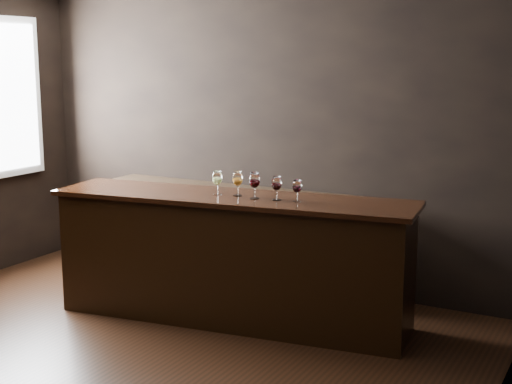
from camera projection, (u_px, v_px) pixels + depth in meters
The scene contains 10 objects.
ground at pixel (113, 363), 5.08m from camera, with size 5.00×5.00×0.00m, color black.
room_shell at pixel (88, 106), 4.96m from camera, with size 5.02×4.52×2.81m.
bar_counter at pixel (232, 261), 5.83m from camera, with size 2.89×0.63×1.01m, color black.
bar_top at pixel (232, 198), 5.73m from camera, with size 2.98×0.69×0.04m, color black.
back_bar_shelf at pixel (228, 235), 6.86m from camera, with size 2.58×0.40×0.93m, color black.
glass_white at pixel (217, 178), 5.75m from camera, with size 0.08×0.08×0.20m.
glass_amber at pixel (238, 179), 5.71m from camera, with size 0.09×0.09×0.20m.
glass_red_a at pixel (254, 181), 5.59m from camera, with size 0.09×0.09×0.21m.
glass_red_b at pixel (277, 184), 5.53m from camera, with size 0.08×0.08×0.19m.
glass_red_c at pixel (297, 187), 5.47m from camera, with size 0.07×0.07×0.17m.
Camera 1 is at (3.19, -3.69, 2.14)m, focal length 50.00 mm.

